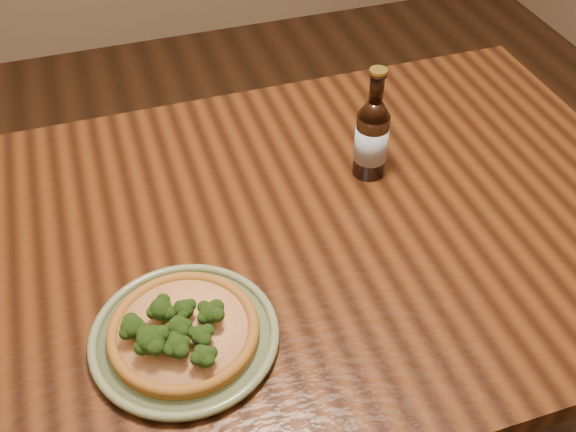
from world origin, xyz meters
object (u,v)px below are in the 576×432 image
object	(u,v)px
plate	(185,336)
pizza	(182,331)
beer_bottle	(372,137)
table	(234,279)

from	to	relation	value
plate	pizza	world-z (taller)	pizza
plate	beer_bottle	size ratio (longest dim) A/B	1.26
pizza	beer_bottle	distance (m)	0.51
table	beer_bottle	size ratio (longest dim) A/B	7.12
table	beer_bottle	bearing A→B (deg)	19.17
table	pizza	bearing A→B (deg)	-123.79
pizza	beer_bottle	bearing A→B (deg)	34.02
pizza	beer_bottle	size ratio (longest dim) A/B	1.00
table	beer_bottle	xyz separation A→B (m)	(0.30, 0.10, 0.18)
plate	beer_bottle	world-z (taller)	beer_bottle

